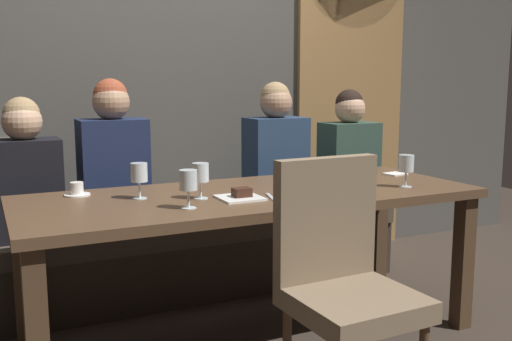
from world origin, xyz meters
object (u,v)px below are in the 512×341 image
(wine_glass_end_right, at_px, (363,172))
(espresso_cup, at_px, (77,190))
(banquette_bench, at_px, (203,256))
(diner_far_end, at_px, (276,151))
(fork_on_table, at_px, (271,197))
(diner_near_end, at_px, (349,150))
(chair_near_side, at_px, (342,271))
(diner_redhead, at_px, (25,173))
(dessert_plate, at_px, (240,196))
(wine_glass_end_left, at_px, (188,182))
(wine_glass_center_front, at_px, (200,174))
(wine_glass_far_left, at_px, (139,174))
(dining_table, at_px, (253,210))
(wine_glass_near_right, at_px, (406,165))
(diner_bearded, at_px, (113,159))

(wine_glass_end_right, relative_size, espresso_cup, 1.37)
(banquette_bench, relative_size, diner_far_end, 3.07)
(fork_on_table, bearing_deg, diner_near_end, 55.41)
(chair_near_side, bearing_deg, diner_redhead, 124.69)
(dessert_plate, bearing_deg, espresso_cup, 148.90)
(fork_on_table, bearing_deg, dessert_plate, 179.66)
(wine_glass_end_left, distance_m, wine_glass_end_right, 0.82)
(banquette_bench, distance_m, wine_glass_center_front, 1.01)
(wine_glass_far_left, distance_m, wine_glass_end_right, 1.02)
(wine_glass_end_left, height_order, wine_glass_far_left, same)
(diner_near_end, xyz_separation_m, espresso_cup, (-1.83, -0.44, -0.05))
(dining_table, bearing_deg, dessert_plate, -134.69)
(espresso_cup, bearing_deg, fork_on_table, -28.68)
(wine_glass_far_left, bearing_deg, wine_glass_end_right, -22.14)
(wine_glass_center_front, relative_size, espresso_cup, 1.37)
(espresso_cup, xyz_separation_m, fork_on_table, (0.79, -0.43, -0.02))
(wine_glass_near_right, bearing_deg, diner_far_end, 106.34)
(diner_far_end, distance_m, wine_glass_end_left, 1.27)
(diner_near_end, relative_size, wine_glass_end_right, 4.67)
(diner_near_end, bearing_deg, fork_on_table, -139.68)
(banquette_bench, height_order, wine_glass_far_left, wine_glass_far_left)
(diner_redhead, xyz_separation_m, diner_near_end, (2.02, -0.00, 0.01))
(wine_glass_center_front, bearing_deg, diner_bearded, 107.67)
(diner_redhead, relative_size, diner_bearded, 0.89)
(wine_glass_end_left, distance_m, wine_glass_far_left, 0.32)
(wine_glass_near_right, height_order, dessert_plate, wine_glass_near_right)
(wine_glass_near_right, relative_size, espresso_cup, 1.37)
(dining_table, distance_m, diner_near_end, 1.28)
(diner_near_end, height_order, fork_on_table, diner_near_end)
(dessert_plate, bearing_deg, banquette_bench, 81.77)
(dining_table, relative_size, banquette_bench, 0.88)
(chair_near_side, xyz_separation_m, diner_far_end, (0.46, 1.42, 0.28))
(diner_far_end, height_order, espresso_cup, diner_far_end)
(wine_glass_far_left, height_order, espresso_cup, wine_glass_far_left)
(diner_far_end, distance_m, wine_glass_near_right, 0.95)
(wine_glass_end_left, bearing_deg, espresso_cup, 128.00)
(diner_redhead, distance_m, fork_on_table, 1.32)
(diner_far_end, height_order, dessert_plate, diner_far_end)
(wine_glass_center_front, relative_size, dessert_plate, 0.86)
(chair_near_side, relative_size, diner_far_end, 1.20)
(diner_bearded, xyz_separation_m, espresso_cup, (-0.26, -0.42, -0.08))
(wine_glass_near_right, height_order, espresso_cup, wine_glass_near_right)
(dining_table, bearing_deg, diner_bearded, 126.39)
(wine_glass_end_right, bearing_deg, banquette_bench, 112.60)
(diner_far_end, xyz_separation_m, wine_glass_end_right, (-0.07, -1.00, 0.02))
(wine_glass_near_right, bearing_deg, banquette_bench, 129.63)
(diner_far_end, xyz_separation_m, fork_on_table, (-0.47, -0.86, -0.09))
(fork_on_table, bearing_deg, wine_glass_end_left, -157.86)
(wine_glass_near_right, xyz_separation_m, wine_glass_end_right, (-0.33, -0.10, -0.00))
(diner_near_end, relative_size, dessert_plate, 4.03)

